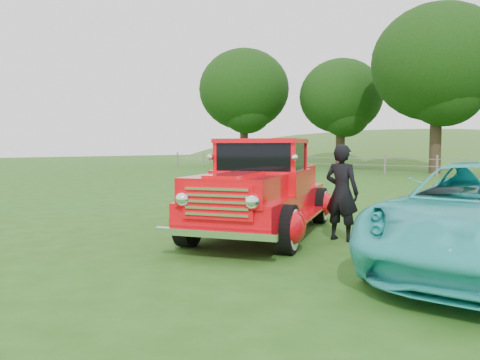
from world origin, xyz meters
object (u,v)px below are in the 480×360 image
Objects in this scene: tree_far_west at (244,90)px; red_pickup at (262,192)px; tree_near_west at (438,63)px; tree_mid_west at (341,97)px; man at (342,193)px.

tree_far_west reaches higher than red_pickup.
red_pickup is (3.68, -23.31, -6.00)m from tree_near_west.
tree_near_west is at bearing 78.86° from red_pickup.
tree_mid_west reaches higher than red_pickup.
man is at bearing -48.60° from tree_far_west.
man is at bearing -63.18° from tree_mid_west.
tree_far_west is at bearing 108.89° from red_pickup.
tree_near_west is (16.00, -1.00, 0.31)m from tree_far_west.
red_pickup reaches higher than man.
tree_far_west is 0.95× the size of tree_near_west.
tree_near_west reaches higher than tree_mid_west.
tree_far_west is 31.79m from red_pickup.
tree_far_west is 8.30m from tree_mid_west.
tree_far_west is 1.17× the size of tree_mid_west.
tree_near_west is 24.28m from man.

